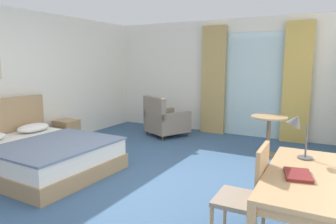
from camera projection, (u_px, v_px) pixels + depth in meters
name	position (u px, v px, depth m)	size (l,w,h in m)	color
ground	(133.00, 185.00, 4.30)	(5.88, 7.58, 0.10)	#38567A
wall_back	(219.00, 77.00, 7.14)	(5.48, 0.12, 2.60)	white
wall_left	(5.00, 82.00, 5.35)	(0.12, 7.18, 2.60)	white
balcony_glass_door	(253.00, 85.00, 6.70)	(1.34, 0.02, 2.28)	silver
curtain_panel_left	(213.00, 81.00, 7.03)	(0.56, 0.10, 2.45)	tan
curtain_panel_right	(297.00, 83.00, 6.18)	(0.54, 0.10, 2.45)	tan
bed	(39.00, 154.00, 4.68)	(2.11, 1.70, 1.05)	tan
nightstand	(67.00, 132.00, 6.22)	(0.40, 0.39, 0.49)	tan
writing_desk	(307.00, 183.00, 2.53)	(0.66, 1.47, 0.76)	tan
desk_chair	(249.00, 192.00, 2.66)	(0.41, 0.44, 0.97)	gray
desk_lamp	(297.00, 126.00, 2.85)	(0.26, 0.19, 0.45)	#4C4C51
closed_book	(298.00, 175.00, 2.44)	(0.20, 0.29, 0.03)	maroon
armchair_by_window	(165.00, 121.00, 6.85)	(1.03, 1.05, 0.90)	gray
round_cafe_table	(269.00, 127.00, 5.42)	(0.62, 0.62, 0.71)	tan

